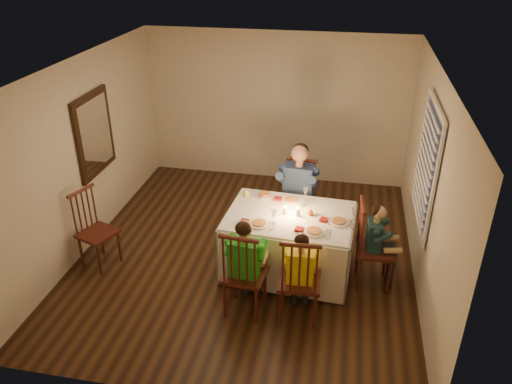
% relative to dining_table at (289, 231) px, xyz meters
% --- Properties ---
extents(ground, '(5.00, 5.00, 0.00)m').
position_rel_dining_table_xyz_m(ground, '(-0.62, 0.26, -0.60)').
color(ground, black).
rests_on(ground, ground).
extents(wall_left, '(0.02, 5.00, 2.60)m').
position_rel_dining_table_xyz_m(wall_left, '(-2.87, 0.26, 0.70)').
color(wall_left, beige).
rests_on(wall_left, ground).
extents(wall_right, '(0.02, 5.00, 2.60)m').
position_rel_dining_table_xyz_m(wall_right, '(1.63, 0.26, 0.70)').
color(wall_right, beige).
rests_on(wall_right, ground).
extents(wall_back, '(4.50, 0.02, 2.60)m').
position_rel_dining_table_xyz_m(wall_back, '(-0.62, 2.76, 0.70)').
color(wall_back, beige).
rests_on(wall_back, ground).
extents(ceiling, '(5.00, 5.00, 0.00)m').
position_rel_dining_table_xyz_m(ceiling, '(-0.62, 0.26, 2.00)').
color(ceiling, white).
rests_on(ceiling, wall_back).
extents(dining_table, '(1.67, 1.26, 0.81)m').
position_rel_dining_table_xyz_m(dining_table, '(0.00, 0.00, 0.00)').
color(dining_table, silver).
rests_on(dining_table, ground).
extents(chair_adult, '(0.51, 0.49, 1.14)m').
position_rel_dining_table_xyz_m(chair_adult, '(0.00, 0.88, -0.60)').
color(chair_adult, '#3C1410').
rests_on(chair_adult, ground).
extents(chair_near_left, '(0.51, 0.49, 1.14)m').
position_rel_dining_table_xyz_m(chair_near_left, '(-0.40, -0.88, -0.60)').
color(chair_near_left, '#3C1410').
rests_on(chair_near_left, ground).
extents(chair_near_right, '(0.49, 0.47, 1.14)m').
position_rel_dining_table_xyz_m(chair_near_right, '(0.24, -0.88, -0.60)').
color(chair_near_right, '#3C1410').
rests_on(chair_near_right, ground).
extents(chair_end, '(0.48, 0.50, 1.14)m').
position_rel_dining_table_xyz_m(chair_end, '(1.08, -0.08, -0.60)').
color(chair_end, '#3C1410').
rests_on(chair_end, ground).
extents(chair_extra, '(0.55, 0.56, 1.08)m').
position_rel_dining_table_xyz_m(chair_extra, '(-2.49, -0.35, -0.60)').
color(chair_extra, '#3C1410').
rests_on(chair_extra, ground).
extents(adult, '(0.61, 0.57, 1.43)m').
position_rel_dining_table_xyz_m(adult, '(0.00, 0.88, -0.60)').
color(adult, navy).
rests_on(adult, ground).
extents(child_green, '(0.48, 0.45, 1.23)m').
position_rel_dining_table_xyz_m(child_green, '(-0.40, -0.88, -0.60)').
color(child_green, green).
rests_on(child_green, ground).
extents(child_yellow, '(0.41, 0.38, 1.14)m').
position_rel_dining_table_xyz_m(child_yellow, '(0.24, -0.88, -0.60)').
color(child_yellow, yellow).
rests_on(child_yellow, ground).
extents(child_teal, '(0.38, 0.41, 1.12)m').
position_rel_dining_table_xyz_m(child_teal, '(1.08, -0.08, -0.60)').
color(child_teal, '#17343B').
rests_on(child_teal, ground).
extents(setting_adult, '(0.28, 0.28, 0.02)m').
position_rel_dining_table_xyz_m(setting_adult, '(-0.02, 0.34, 0.25)').
color(setting_adult, white).
rests_on(setting_adult, dining_table).
extents(setting_green, '(0.28, 0.28, 0.02)m').
position_rel_dining_table_xyz_m(setting_green, '(-0.34, -0.31, 0.25)').
color(setting_green, white).
rests_on(setting_green, dining_table).
extents(setting_yellow, '(0.28, 0.28, 0.02)m').
position_rel_dining_table_xyz_m(setting_yellow, '(0.34, -0.36, 0.25)').
color(setting_yellow, white).
rests_on(setting_yellow, dining_table).
extents(setting_teal, '(0.28, 0.28, 0.02)m').
position_rel_dining_table_xyz_m(setting_teal, '(0.61, -0.08, 0.25)').
color(setting_teal, white).
rests_on(setting_teal, dining_table).
extents(candle_left, '(0.06, 0.06, 0.10)m').
position_rel_dining_table_xyz_m(candle_left, '(-0.07, 0.00, 0.29)').
color(candle_left, silver).
rests_on(candle_left, dining_table).
extents(candle_right, '(0.06, 0.06, 0.10)m').
position_rel_dining_table_xyz_m(candle_right, '(0.10, -0.01, 0.29)').
color(candle_right, silver).
rests_on(candle_right, dining_table).
extents(squash, '(0.09, 0.09, 0.09)m').
position_rel_dining_table_xyz_m(squash, '(-0.64, 0.38, 0.29)').
color(squash, '#F1F03F').
rests_on(squash, dining_table).
extents(orange_fruit, '(0.08, 0.08, 0.08)m').
position_rel_dining_table_xyz_m(orange_fruit, '(0.24, 0.04, 0.28)').
color(orange_fruit, orange).
rests_on(orange_fruit, dining_table).
extents(serving_bowl, '(0.20, 0.20, 0.05)m').
position_rel_dining_table_xyz_m(serving_bowl, '(-0.39, 0.39, 0.26)').
color(serving_bowl, white).
rests_on(serving_bowl, dining_table).
extents(wall_mirror, '(0.06, 0.95, 1.15)m').
position_rel_dining_table_xyz_m(wall_mirror, '(-2.83, 0.56, 0.90)').
color(wall_mirror, black).
rests_on(wall_mirror, wall_left).
extents(window_blinds, '(0.07, 1.34, 1.54)m').
position_rel_dining_table_xyz_m(window_blinds, '(1.59, 0.36, 0.90)').
color(window_blinds, '#0D1736').
rests_on(window_blinds, wall_right).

